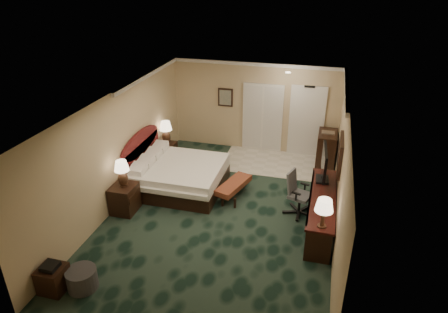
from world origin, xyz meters
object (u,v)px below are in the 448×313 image
(nightstand_near, at_px, (124,199))
(bed, at_px, (180,176))
(side_table, at_px, (53,279))
(nightstand_far, at_px, (168,152))
(lamp_near, at_px, (122,173))
(bed_bench, at_px, (234,189))
(desk, at_px, (321,211))
(desk_chair, at_px, (300,194))
(tv, at_px, (324,165))
(minibar, at_px, (326,149))
(ottoman, at_px, (82,279))
(lamp_far, at_px, (166,132))

(nightstand_near, bearing_deg, bed, 56.79)
(side_table, bearing_deg, nightstand_far, 90.23)
(bed, xyz_separation_m, lamp_near, (-0.86, -1.31, 0.64))
(nightstand_near, xyz_separation_m, bed_bench, (2.29, 1.27, -0.14))
(nightstand_near, bearing_deg, desk, 7.46)
(bed_bench, height_order, desk_chair, desk_chair)
(nightstand_near, bearing_deg, side_table, -90.72)
(side_table, distance_m, desk_chair, 5.32)
(desk, bearing_deg, tv, 93.73)
(side_table, height_order, tv, tv)
(nightstand_near, bearing_deg, bed_bench, 29.08)
(lamp_near, bearing_deg, minibar, 39.58)
(ottoman, distance_m, side_table, 0.49)
(minibar, bearing_deg, tv, -90.95)
(lamp_near, bearing_deg, nightstand_near, -112.99)
(lamp_near, bearing_deg, desk_chair, 13.20)
(lamp_near, height_order, tv, tv)
(lamp_near, distance_m, ottoman, 2.61)
(nightstand_far, xyz_separation_m, lamp_far, (-0.03, 0.01, 0.60))
(lamp_far, bearing_deg, minibar, 11.10)
(tv, xyz_separation_m, desk_chair, (-0.44, -0.35, -0.63))
(lamp_near, xyz_separation_m, lamp_far, (-0.09, 2.75, -0.12))
(bed, distance_m, side_table, 4.04)
(ottoman, xyz_separation_m, tv, (3.94, 3.73, 0.95))
(bed, xyz_separation_m, nightstand_near, (-0.87, -1.33, -0.00))
(ottoman, distance_m, tv, 5.51)
(nightstand_near, bearing_deg, nightstand_far, 91.12)
(bed, relative_size, desk_chair, 2.05)
(bed_bench, bearing_deg, desk, -1.14)
(nightstand_far, height_order, ottoman, nightstand_far)
(ottoman, bearing_deg, bed, 83.18)
(nightstand_near, relative_size, lamp_far, 0.99)
(bed_bench, distance_m, ottoman, 4.14)
(bed, height_order, bed_bench, bed)
(desk, bearing_deg, minibar, 90.15)
(nightstand_far, distance_m, minibar, 4.55)
(bed_bench, xyz_separation_m, ottoman, (-1.86, -3.70, -0.01))
(ottoman, bearing_deg, tv, 43.37)
(side_table, xyz_separation_m, minibar, (4.44, 6.26, 0.25))
(tv, bearing_deg, nightstand_near, -167.39)
(nightstand_near, xyz_separation_m, ottoman, (0.42, -2.43, -0.14))
(bed, bearing_deg, nightstand_near, -123.21)
(nightstand_near, distance_m, ottoman, 2.47)
(nightstand_near, height_order, tv, tv)
(lamp_near, xyz_separation_m, side_table, (-0.04, -2.62, -0.74))
(nightstand_near, distance_m, nightstand_far, 2.77)
(lamp_far, height_order, bed_bench, lamp_far)
(side_table, distance_m, tv, 5.95)
(bed_bench, xyz_separation_m, minibar, (2.12, 2.39, 0.29))
(bed_bench, height_order, side_table, side_table)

